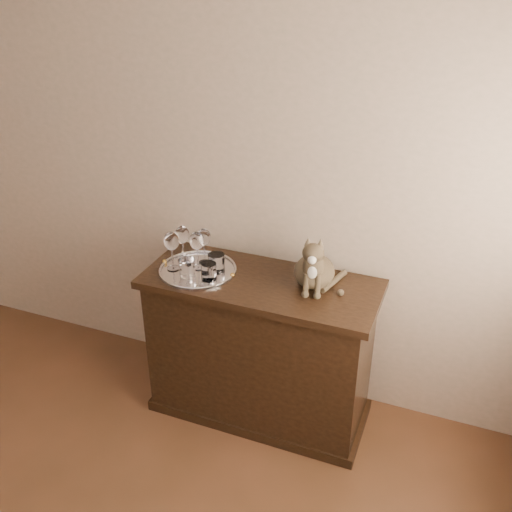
{
  "coord_description": "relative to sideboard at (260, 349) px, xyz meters",
  "views": [
    {
      "loc": [
        1.48,
        -0.36,
        2.3
      ],
      "look_at": [
        0.57,
        1.95,
        0.98
      ],
      "focal_mm": 40.0,
      "sensor_mm": 36.0,
      "label": 1
    }
  ],
  "objects": [
    {
      "name": "tumbler_c",
      "position": [
        -0.24,
        -0.0,
        0.48
      ],
      "size": [
        0.09,
        0.09,
        0.1
      ],
      "primitive_type": "cylinder",
      "color": "silver",
      "rests_on": "tray"
    },
    {
      "name": "wall_back",
      "position": [
        -0.6,
        0.31,
        0.93
      ],
      "size": [
        4.0,
        0.1,
        2.7
      ],
      "primitive_type": "cube",
      "color": "tan",
      "rests_on": "ground"
    },
    {
      "name": "wine_glass_c",
      "position": [
        -0.46,
        -0.06,
        0.54
      ],
      "size": [
        0.08,
        0.08,
        0.21
      ],
      "primitive_type": null,
      "color": "white",
      "rests_on": "tray"
    },
    {
      "name": "tray",
      "position": [
        -0.33,
        -0.03,
        0.43
      ],
      "size": [
        0.4,
        0.4,
        0.01
      ],
      "primitive_type": "cylinder",
      "color": "silver",
      "rests_on": "sideboard"
    },
    {
      "name": "cat",
      "position": [
        0.26,
        0.06,
        0.58
      ],
      "size": [
        0.35,
        0.33,
        0.31
      ],
      "primitive_type": null,
      "rotation": [
        0.0,
        0.0,
        0.17
      ],
      "color": "#483A2B",
      "rests_on": "sideboard"
    },
    {
      "name": "sideboard",
      "position": [
        0.0,
        0.0,
        0.0
      ],
      "size": [
        1.2,
        0.5,
        0.85
      ],
      "primitive_type": null,
      "color": "black",
      "rests_on": "ground"
    },
    {
      "name": "wine_glass_a",
      "position": [
        -0.45,
        0.03,
        0.53
      ],
      "size": [
        0.08,
        0.08,
        0.2
      ],
      "primitive_type": null,
      "color": "white",
      "rests_on": "tray"
    },
    {
      "name": "tumbler_b",
      "position": [
        -0.36,
        -0.1,
        0.48
      ],
      "size": [
        0.08,
        0.08,
        0.09
      ],
      "primitive_type": "cylinder",
      "color": "white",
      "rests_on": "tray"
    },
    {
      "name": "wine_glass_d",
      "position": [
        -0.34,
        -0.01,
        0.54
      ],
      "size": [
        0.08,
        0.08,
        0.2
      ],
      "primitive_type": null,
      "color": "white",
      "rests_on": "tray"
    },
    {
      "name": "wine_glass_b",
      "position": [
        -0.34,
        0.05,
        0.53
      ],
      "size": [
        0.07,
        0.07,
        0.2
      ],
      "primitive_type": null,
      "color": "white",
      "rests_on": "tray"
    },
    {
      "name": "tumbler_a",
      "position": [
        -0.24,
        -0.09,
        0.48
      ],
      "size": [
        0.08,
        0.08,
        0.09
      ],
      "primitive_type": "cylinder",
      "color": "white",
      "rests_on": "tray"
    }
  ]
}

